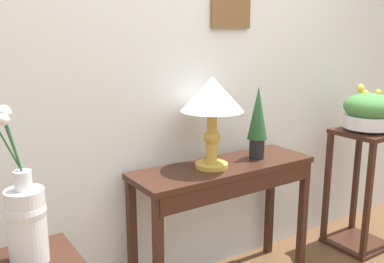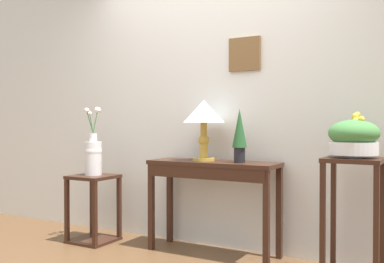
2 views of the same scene
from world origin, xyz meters
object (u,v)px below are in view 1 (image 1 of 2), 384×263
Objects in this scene: console_table at (226,186)px; potted_plant_on_console at (258,120)px; flower_vase_tall_left at (26,216)px; planter_bowl_wide_right at (369,111)px; pedestal_stand_right at (361,189)px; table_lamp at (212,100)px.

console_table is 2.54× the size of potted_plant_on_console.
planter_bowl_wide_right is (2.31, 0.06, 0.18)m from flower_vase_tall_left.
planter_bowl_wide_right is (1.16, -0.11, 0.35)m from console_table.
pedestal_stand_right is (0.91, -0.13, -0.60)m from potted_plant_on_console.
potted_plant_on_console reaches higher than console_table.
flower_vase_tall_left is (-1.07, -0.20, -0.35)m from table_lamp.
flower_vase_tall_left is (-1.16, -0.18, 0.17)m from console_table.
console_table is 1.21m from planter_bowl_wide_right.
pedestal_stand_right is (1.25, -0.13, -0.75)m from table_lamp.
potted_plant_on_console is at bearing 172.03° from pedestal_stand_right.
table_lamp is 0.81× the size of flower_vase_tall_left.
potted_plant_on_console is at bearing 172.08° from planter_bowl_wide_right.
flower_vase_tall_left is at bearing -172.25° from potted_plant_on_console.
planter_bowl_wide_right is at bearing -6.14° from table_lamp.
console_table is at bearing 174.46° from planter_bowl_wide_right.
potted_plant_on_console is at bearing 7.75° from flower_vase_tall_left.
pedestal_stand_right is at bearing -6.17° from table_lamp.
potted_plant_on_console reaches higher than pedestal_stand_right.
potted_plant_on_console is 1.30× the size of planter_bowl_wide_right.
potted_plant_on_console is (0.25, 0.01, 0.37)m from console_table.
console_table is at bearing 174.42° from pedestal_stand_right.
planter_bowl_wide_right is (0.00, 0.00, 0.57)m from pedestal_stand_right.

